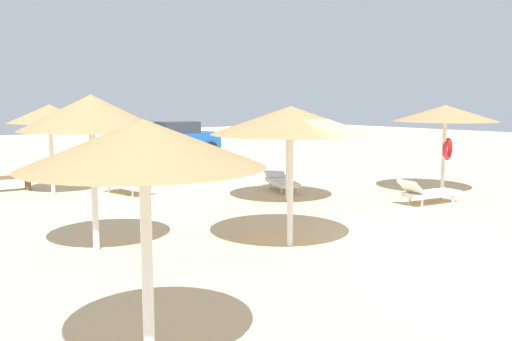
{
  "coord_description": "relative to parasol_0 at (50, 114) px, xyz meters",
  "views": [
    {
      "loc": [
        -8.18,
        -6.72,
        2.86
      ],
      "look_at": [
        0.0,
        3.0,
        1.2
      ],
      "focal_mm": 38.06,
      "sensor_mm": 36.0,
      "label": 1
    }
  ],
  "objects": [
    {
      "name": "ground_plane",
      "position": [
        2.36,
        -9.89,
        -2.43
      ],
      "size": [
        80.0,
        80.0,
        0.0
      ],
      "primitive_type": "plane",
      "color": "beige"
    },
    {
      "name": "parasol_0",
      "position": [
        0.0,
        0.0,
        0.0
      ],
      "size": [
        2.46,
        2.46,
        2.72
      ],
      "color": "silver",
      "rests_on": "ground"
    },
    {
      "name": "parasol_2",
      "position": [
        9.33,
        -7.6,
        -0.0
      ],
      "size": [
        3.14,
        3.14,
        2.7
      ],
      "color": "silver",
      "rests_on": "ground"
    },
    {
      "name": "parasol_3",
      "position": [
        4.65,
        -5.57,
        -0.15
      ],
      "size": [
        3.16,
        3.16,
        2.53
      ],
      "color": "silver",
      "rests_on": "ground"
    },
    {
      "name": "parasol_4",
      "position": [
        1.4,
        -9.06,
        0.03
      ],
      "size": [
        3.11,
        3.11,
        2.74
      ],
      "color": "silver",
      "rests_on": "ground"
    },
    {
      "name": "parasol_5",
      "position": [
        -1.67,
        -6.95,
        0.19
      ],
      "size": [
        2.63,
        2.63,
        2.96
      ],
      "color": "silver",
      "rests_on": "ground"
    },
    {
      "name": "parasol_6",
      "position": [
        -3.21,
        -11.76,
        -0.02
      ],
      "size": [
        2.46,
        2.46,
        2.67
      ],
      "color": "silver",
      "rests_on": "ground"
    },
    {
      "name": "lounger_0",
      "position": [
        1.71,
        -1.66,
        -2.12
      ],
      "size": [
        0.95,
        1.97,
        0.72
      ],
      "color": "silver",
      "rests_on": "ground"
    },
    {
      "name": "lounger_2",
      "position": [
        7.32,
        -8.38,
        -2.11
      ],
      "size": [
        1.97,
        0.96,
        0.72
      ],
      "color": "silver",
      "rests_on": "ground"
    },
    {
      "name": "lounger_3",
      "position": [
        5.75,
        -4.08,
        -2.12
      ],
      "size": [
        1.37,
        2.01,
        0.63
      ],
      "color": "silver",
      "rests_on": "ground"
    },
    {
      "name": "bench_0",
      "position": [
        -0.93,
        1.24,
        -2.09
      ],
      "size": [
        1.53,
        0.55,
        0.49
      ],
      "color": "brown",
      "rests_on": "ground"
    },
    {
      "name": "bench_1",
      "position": [
        8.56,
        2.87,
        -2.09
      ],
      "size": [
        0.6,
        1.54,
        0.49
      ],
      "color": "brown",
      "rests_on": "ground"
    },
    {
      "name": "bench_2",
      "position": [
        5.51,
        3.58,
        -2.09
      ],
      "size": [
        0.46,
        1.52,
        0.49
      ],
      "color": "brown",
      "rests_on": "ground"
    },
    {
      "name": "parked_car",
      "position": [
        9.69,
        8.12,
        -1.61
      ],
      "size": [
        4.15,
        2.29,
        1.72
      ],
      "color": "#194C9E",
      "rests_on": "ground"
    }
  ]
}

